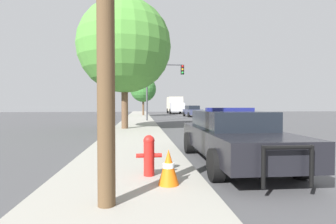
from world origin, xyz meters
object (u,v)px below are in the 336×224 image
box_truck (175,105)px  traffic_light (161,80)px  car_background_oncoming (192,111)px  tree_sidewalk_far (143,89)px  fire_hydrant (149,154)px  traffic_cone (169,167)px  police_car (232,135)px  tree_sidewalk_near (124,46)px

box_truck → traffic_light: bearing=78.8°
traffic_light → car_background_oncoming: size_ratio=1.14×
car_background_oncoming → tree_sidewalk_far: 7.67m
fire_hydrant → box_truck: bearing=81.8°
box_truck → traffic_cone: bearing=81.6°
police_car → fire_hydrant: 2.78m
tree_sidewalk_near → car_background_oncoming: bearing=66.9°
tree_sidewalk_far → car_background_oncoming: bearing=-19.2°
fire_hydrant → tree_sidewalk_far: tree_sidewalk_far is taller
car_background_oncoming → tree_sidewalk_near: bearing=64.2°
traffic_light → car_background_oncoming: traffic_light is taller
police_car → tree_sidewalk_near: 10.99m
fire_hydrant → traffic_cone: size_ratio=1.30×
police_car → car_background_oncoming: 28.48m
police_car → tree_sidewalk_near: (-3.44, 9.45, 4.42)m
traffic_light → tree_sidewalk_far: size_ratio=0.97×
tree_sidewalk_near → police_car: bearing=-70.0°
tree_sidewalk_far → traffic_cone: 32.80m
fire_hydrant → traffic_cone: bearing=-62.8°
police_car → box_truck: bearing=-94.7°
tree_sidewalk_near → fire_hydrant: bearing=-84.1°
traffic_light → tree_sidewalk_far: 12.77m
fire_hydrant → box_truck: (6.22, 43.12, 1.07)m
police_car → box_truck: 41.76m
fire_hydrant → traffic_cone: 0.73m
car_background_oncoming → fire_hydrant: bearing=74.4°
police_car → tree_sidewalk_near: tree_sidewalk_near is taller
police_car → car_background_oncoming: (4.53, 28.12, 0.03)m
traffic_light → box_truck: 24.32m
box_truck → tree_sidewalk_far: bearing=60.9°
car_background_oncoming → traffic_cone: car_background_oncoming is taller
traffic_cone → tree_sidewalk_near: bearing=97.2°
fire_hydrant → tree_sidewalk_near: tree_sidewalk_near is taller
tree_sidewalk_near → traffic_light: bearing=70.6°
fire_hydrant → traffic_light: size_ratio=0.15×
tree_sidewalk_near → tree_sidewalk_far: tree_sidewalk_near is taller
tree_sidewalk_far → traffic_light: bearing=-82.8°
traffic_light → traffic_cone: size_ratio=8.47×
traffic_cone → fire_hydrant: bearing=117.2°
police_car → tree_sidewalk_far: tree_sidewalk_far is taller
box_truck → traffic_cone: size_ratio=10.55×
fire_hydrant → car_background_oncoming: (6.83, 29.66, 0.22)m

